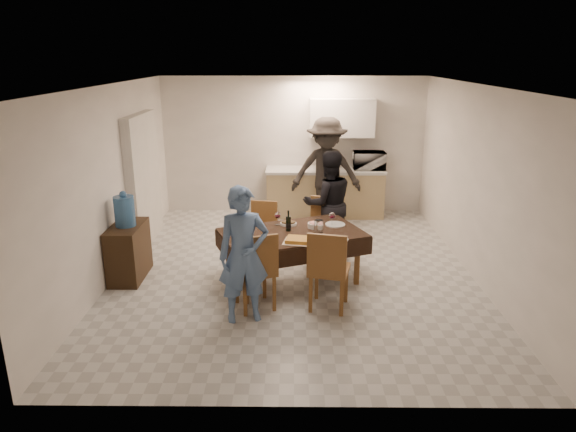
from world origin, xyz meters
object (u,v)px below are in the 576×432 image
console (129,252)px  wine_bottle (288,221)px  person_near (244,255)px  savoury_tart (300,240)px  microwave (369,161)px  dining_table (292,234)px  person_kitchen (326,171)px  person_far (328,203)px  water_jug (125,211)px  water_pitcher (319,227)px

console → wine_bottle: size_ratio=2.85×
wine_bottle → person_near: size_ratio=0.18×
savoury_tart → microwave: (1.34, 3.42, 0.33)m
dining_table → console: 2.28m
microwave → person_kitchen: person_kitchen is taller
dining_table → savoury_tart: size_ratio=5.15×
savoury_tart → person_far: (0.45, 1.43, 0.07)m
water_jug → person_far: size_ratio=0.25×
water_pitcher → person_kitchen: 2.66m
microwave → person_far: person_far is taller
console → dining_table: bearing=-2.8°
dining_table → microwave: size_ratio=3.52×
console → person_kitchen: person_kitchen is taller
water_pitcher → savoury_tart: 0.42m
water_pitcher → person_kitchen: bearing=84.3°
wine_bottle → person_far: (0.60, 1.00, -0.05)m
wine_bottle → microwave: (1.49, 2.99, 0.22)m
wine_bottle → person_kitchen: size_ratio=0.15×
console → person_far: person_far is taller
dining_table → savoury_tart: 0.40m
microwave → water_pitcher: bearing=70.5°
dining_table → person_far: bearing=40.4°
console → wine_bottle: bearing=-1.6°
console → water_jug: water_jug is taller
water_jug → person_kitchen: person_kitchen is taller
person_near → person_kitchen: person_kitchen is taller
microwave → person_far: 2.20m
person_kitchen → dining_table: bearing=-103.3°
person_near → person_far: bearing=47.9°
person_near → water_pitcher: bearing=33.6°
person_near → person_kitchen: size_ratio=0.83×
water_jug → wine_bottle: 2.21m
dining_table → console: bearing=155.2°
savoury_tart → water_jug: bearing=168.2°
water_pitcher → person_kitchen: (0.26, 2.64, 0.16)m
console → microwave: bearing=38.3°
person_near → microwave: bearing=49.6°
water_jug → person_near: bearing=-34.2°
console → savoury_tart: bearing=-11.8°
person_near → person_kitchen: 3.82m
person_near → wine_bottle: bearing=51.1°
savoury_tart → person_near: bearing=-134.1°
water_jug → person_far: bearing=18.5°
savoury_tart → person_near: person_near is taller
water_jug → savoury_tart: (2.36, -0.49, -0.22)m
wine_bottle → person_far: 1.17m
water_jug → microwave: 4.72m
wine_bottle → water_pitcher: wine_bottle is taller
water_jug → person_far: person_far is taller
dining_table → console: size_ratio=2.55×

